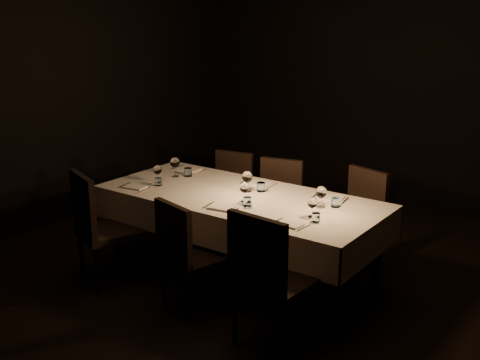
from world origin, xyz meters
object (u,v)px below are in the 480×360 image
Objects in this scene: chair_near_center at (185,250)px; chair_far_right at (359,214)px; dining_table at (240,203)px; chair_far_left at (230,190)px; chair_near_right at (268,275)px; chair_near_left at (99,223)px; chair_far_center at (278,201)px.

chair_near_center is 1.75m from chair_far_right.
chair_far_left reaches higher than dining_table.
chair_near_right is at bearing -55.22° from chair_far_left.
chair_near_left is 0.98× the size of chair_near_right.
chair_far_center is 0.83m from chair_far_right.
chair_near_left is 1.76m from chair_far_center.
dining_table is 2.52× the size of chair_near_left.
chair_far_right is at bearing 47.62° from dining_table.
chair_far_center is at bearing -72.62° from chair_near_center.
chair_near_right reaches higher than chair_far_right.
chair_near_right reaches higher than chair_far_left.
dining_table is at bearing -97.15° from chair_far_center.
chair_near_right reaches higher than chair_far_center.
chair_far_right is at bearing -6.48° from chair_far_center.
chair_near_left is 1.09× the size of chair_far_right.
chair_near_center is at bearing -0.80° from chair_near_right.
chair_near_left is 1.76m from chair_near_right.
chair_near_left reaches higher than chair_near_center.
chair_far_left is at bearing -41.58° from chair_near_right.
chair_near_right is 1.67m from chair_far_right.
chair_far_right is at bearing -6.92° from chair_far_left.
dining_table is 0.78m from chair_near_center.
chair_near_center is (0.93, 0.06, -0.04)m from chair_near_left.
chair_far_center is at bearing -157.80° from chair_far_right.
chair_far_right is (-0.09, 1.67, -0.05)m from chair_near_right.
chair_near_left is 1.61m from chair_far_left.
chair_far_left is 0.96× the size of chair_far_right.
chair_far_left is 0.98× the size of chair_far_center.
chair_far_right is (1.45, 0.05, 0.02)m from chair_far_left.
chair_far_center reaches higher than dining_table.
dining_table is 2.86× the size of chair_far_left.
dining_table is 2.48× the size of chair_near_right.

